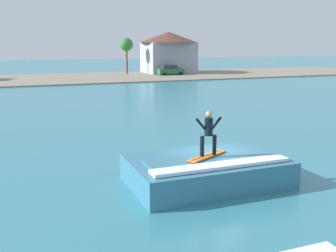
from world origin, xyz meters
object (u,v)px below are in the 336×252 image
Objects in this scene: car_far_shore at (170,70)px; tree_short_bushy at (126,45)px; house_gabled_white at (168,50)px; surfer at (209,131)px; surfboard at (207,156)px; wave_crest at (207,170)px.

car_far_shore is 0.71× the size of tree_short_bushy.
house_gabled_white is at bearing 0.34° from tree_short_bushy.
surfer is 54.19m from car_far_shore.
surfboard is 0.99m from surfer.
house_gabled_white is at bearing 69.96° from surfer.
surfer is 0.27× the size of tree_short_bushy.
tree_short_bushy is (12.41, 55.85, 4.01)m from surfboard.
house_gabled_white is (1.63, 5.08, 3.32)m from car_far_shore.
surfboard is 1.17× the size of surfer.
surfer is at bearing -102.50° from tree_short_bushy.
tree_short_bushy reaches higher than surfer.
wave_crest is 59.42m from house_gabled_white.
house_gabled_white reaches higher than surfboard.
car_far_shore is (18.76, 50.83, -1.25)m from surfer.
surfboard is at bearing -110.07° from house_gabled_white.
surfer is 0.16× the size of house_gabled_white.
surfer reaches higher than car_far_shore.
surfboard is at bearing 144.50° from surfer.
house_gabled_white is at bearing 72.20° from car_far_shore.
wave_crest is 0.93× the size of tree_short_bushy.
surfboard is 0.44× the size of car_far_shore.
house_gabled_white is at bearing 69.95° from wave_crest.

